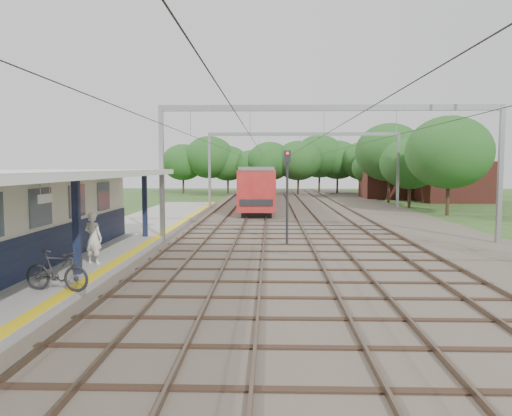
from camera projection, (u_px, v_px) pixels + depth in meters
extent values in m
plane|color=#2D4C1E|center=(245.00, 352.00, 10.54)|extent=(160.00, 160.00, 0.00)
cube|color=#473D33|center=(313.00, 215.00, 40.31)|extent=(18.00, 90.00, 0.10)
cube|color=gray|center=(108.00, 243.00, 24.69)|extent=(5.00, 52.00, 0.35)
cube|color=yellow|center=(153.00, 239.00, 24.61)|extent=(0.45, 52.00, 0.01)
cube|color=beige|center=(4.00, 220.00, 17.60)|extent=(3.20, 18.00, 3.40)
cube|color=#101733|center=(50.00, 248.00, 17.64)|extent=(0.06, 18.00, 1.40)
cube|color=slate|center=(49.00, 206.00, 17.51)|extent=(0.05, 16.00, 1.30)
cube|color=#101733|center=(77.00, 226.00, 16.53)|extent=(0.22, 0.22, 3.20)
cube|color=#101733|center=(145.00, 205.00, 25.49)|extent=(0.22, 0.22, 3.20)
cube|color=silver|center=(18.00, 174.00, 16.44)|extent=(6.40, 20.00, 0.24)
cube|color=white|center=(45.00, 199.00, 14.45)|extent=(0.06, 0.85, 0.26)
cube|color=brown|center=(212.00, 213.00, 40.53)|extent=(0.07, 88.00, 0.15)
cube|color=brown|center=(230.00, 213.00, 40.49)|extent=(0.07, 88.00, 0.15)
cube|color=brown|center=(249.00, 213.00, 40.45)|extent=(0.07, 88.00, 0.15)
cube|color=brown|center=(266.00, 213.00, 40.41)|extent=(0.07, 88.00, 0.15)
cube|color=brown|center=(294.00, 213.00, 40.34)|extent=(0.07, 88.00, 0.15)
cube|color=brown|center=(312.00, 213.00, 40.30)|extent=(0.07, 88.00, 0.15)
cube|color=brown|center=(339.00, 213.00, 40.24)|extent=(0.07, 88.00, 0.15)
cube|color=brown|center=(357.00, 213.00, 40.20)|extent=(0.07, 88.00, 0.15)
cube|color=gray|center=(162.00, 175.00, 25.34)|extent=(0.22, 0.22, 7.00)
cube|color=gray|center=(500.00, 175.00, 24.85)|extent=(0.22, 0.22, 7.00)
cube|color=gray|center=(330.00, 108.00, 24.82)|extent=(17.00, 0.20, 0.30)
cube|color=gray|center=(210.00, 171.00, 45.26)|extent=(0.22, 0.22, 7.00)
cube|color=gray|center=(398.00, 171.00, 44.77)|extent=(0.22, 0.22, 7.00)
cube|color=gray|center=(304.00, 134.00, 44.74)|extent=(17.00, 0.20, 0.30)
cylinder|color=black|center=(220.00, 147.00, 40.07)|extent=(0.02, 88.00, 0.02)
cylinder|color=black|center=(258.00, 147.00, 39.99)|extent=(0.02, 88.00, 0.02)
cylinder|color=black|center=(304.00, 147.00, 39.88)|extent=(0.02, 88.00, 0.02)
cylinder|color=black|center=(349.00, 147.00, 39.78)|extent=(0.02, 88.00, 0.02)
cylinder|color=#382619|center=(197.00, 184.00, 71.48)|extent=(0.28, 0.28, 2.88)
ellipsoid|color=#1D4D1B|center=(197.00, 159.00, 71.19)|extent=(6.72, 6.72, 5.76)
cylinder|color=#382619|center=(240.00, 185.00, 73.31)|extent=(0.28, 0.28, 2.52)
ellipsoid|color=#1D4D1B|center=(240.00, 164.00, 73.06)|extent=(5.88, 5.88, 5.04)
cylinder|color=#382619|center=(281.00, 183.00, 70.12)|extent=(0.28, 0.28, 3.24)
ellipsoid|color=#1D4D1B|center=(281.00, 155.00, 69.79)|extent=(7.56, 7.56, 6.48)
cylinder|color=#382619|center=(322.00, 185.00, 71.96)|extent=(0.28, 0.28, 2.70)
ellipsoid|color=#1D4D1B|center=(322.00, 162.00, 71.69)|extent=(6.30, 6.30, 5.40)
cylinder|color=#382619|center=(416.00, 195.00, 47.88)|extent=(0.28, 0.28, 2.52)
ellipsoid|color=#1D4D1B|center=(417.00, 162.00, 47.62)|extent=(5.88, 5.88, 5.04)
cylinder|color=#382619|center=(383.00, 186.00, 63.79)|extent=(0.28, 0.28, 2.88)
ellipsoid|color=#1D4D1B|center=(384.00, 159.00, 63.49)|extent=(6.72, 6.72, 5.76)
cube|color=brown|center=(454.00, 182.00, 55.58)|extent=(7.00, 6.00, 4.50)
cube|color=maroon|center=(455.00, 153.00, 55.32)|extent=(4.99, 6.12, 4.99)
cube|color=brown|center=(395.00, 178.00, 61.68)|extent=(8.00, 6.00, 5.00)
cube|color=maroon|center=(396.00, 151.00, 61.40)|extent=(5.52, 6.12, 5.52)
imported|color=silver|center=(93.00, 238.00, 18.25)|extent=(0.81, 0.65, 1.92)
imported|color=black|center=(57.00, 271.00, 14.30)|extent=(2.04, 0.87, 1.19)
cube|color=black|center=(259.00, 207.00, 45.18)|extent=(2.29, 16.33, 0.44)
cube|color=#A61B18|center=(259.00, 187.00, 45.04)|extent=(2.86, 17.75, 3.10)
cube|color=black|center=(259.00, 183.00, 45.01)|extent=(2.90, 16.33, 0.89)
cube|color=slate|center=(259.00, 168.00, 44.90)|extent=(2.63, 17.75, 0.28)
cube|color=black|center=(262.00, 195.00, 63.46)|extent=(2.29, 16.33, 0.44)
cube|color=#A61B18|center=(262.00, 181.00, 63.31)|extent=(2.86, 17.75, 3.10)
cube|color=black|center=(262.00, 179.00, 63.29)|extent=(2.90, 16.33, 0.89)
cube|color=slate|center=(262.00, 168.00, 63.18)|extent=(2.63, 17.75, 0.28)
cylinder|color=black|center=(287.00, 203.00, 24.39)|extent=(0.12, 0.12, 4.32)
cube|color=black|center=(287.00, 156.00, 24.21)|extent=(0.33, 0.20, 0.59)
sphere|color=red|center=(287.00, 153.00, 24.09)|extent=(0.15, 0.15, 0.15)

